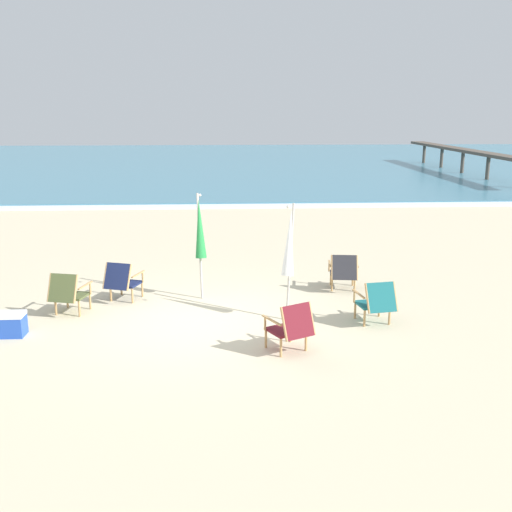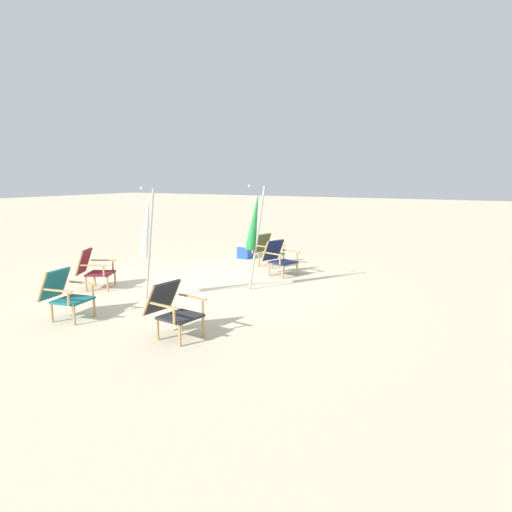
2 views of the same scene
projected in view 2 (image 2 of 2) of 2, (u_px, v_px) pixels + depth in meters
The scene contains 9 objects.
ground_plane at pixel (198, 282), 9.93m from camera, with size 80.00×80.00×0.00m, color beige.
beach_chair_front_right at pixel (278, 257), 10.58m from camera, with size 0.77×0.86×0.80m.
beach_chair_back_right at pixel (64, 293), 7.31m from camera, with size 0.68×0.81×0.80m.
beach_chair_front_left at pixel (267, 249), 11.68m from camera, with size 0.73×0.81×0.81m.
beach_chair_back_left at pixel (93, 268), 9.26m from camera, with size 0.82×0.86×0.82m.
beach_chair_mid_center at pixel (172, 308), 6.49m from camera, with size 0.66×0.81×0.79m.
umbrella_furled_white at pixel (147, 227), 8.22m from camera, with size 0.36×0.55×2.09m.
umbrella_furled_green at pixel (255, 222), 9.00m from camera, with size 0.29×0.44×2.11m.
cooler_box at pixel (246, 251), 12.82m from camera, with size 0.49×0.35×0.40m.
Camera 2 is at (7.89, 5.75, 2.27)m, focal length 32.00 mm.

